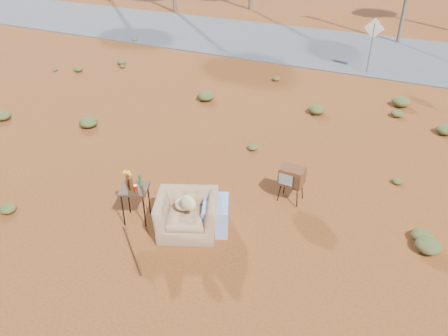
% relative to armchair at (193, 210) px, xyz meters
% --- Properties ---
extents(ground, '(140.00, 140.00, 0.00)m').
position_rel_armchair_xyz_m(ground, '(-0.18, -0.07, -0.51)').
color(ground, brown).
rests_on(ground, ground).
extents(highway, '(140.00, 7.00, 0.04)m').
position_rel_armchair_xyz_m(highway, '(-0.18, 14.93, -0.49)').
color(highway, '#565659').
rests_on(highway, ground).
extents(armchair, '(1.61, 1.44, 1.08)m').
position_rel_armchair_xyz_m(armchair, '(0.00, 0.00, 0.00)').
color(armchair, '#977252').
rests_on(armchair, ground).
extents(tv_unit, '(0.54, 0.45, 0.85)m').
position_rel_armchair_xyz_m(tv_unit, '(1.46, 1.93, 0.12)').
color(tv_unit, black).
rests_on(tv_unit, ground).
extents(side_table, '(0.73, 0.73, 1.12)m').
position_rel_armchair_xyz_m(side_table, '(-1.30, -0.21, 0.33)').
color(side_table, '#3C2716').
rests_on(side_table, ground).
extents(rusty_bar, '(1.18, 1.01, 0.04)m').
position_rel_armchair_xyz_m(rusty_bar, '(-0.76, -1.11, -0.49)').
color(rusty_bar, '#462012').
rests_on(rusty_bar, ground).
extents(road_sign, '(0.78, 0.06, 2.19)m').
position_rel_armchair_xyz_m(road_sign, '(1.32, 11.93, 1.00)').
color(road_sign, brown).
rests_on(road_sign, ground).
extents(scrub_patch, '(17.49, 8.07, 0.33)m').
position_rel_armchair_xyz_m(scrub_patch, '(-1.00, 4.34, -0.37)').
color(scrub_patch, '#4C5424').
rests_on(scrub_patch, ground).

